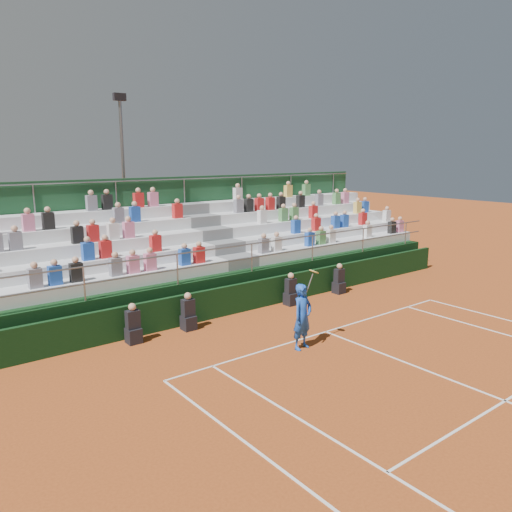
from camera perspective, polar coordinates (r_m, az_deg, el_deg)
ground at (r=15.56m, az=8.00°, el=-8.59°), size 90.00×90.00×0.00m
courtside_wall at (r=17.66m, az=0.60°, el=-4.29°), size 20.00×0.15×1.00m
line_officials at (r=16.78m, az=-0.97°, el=-5.24°), size 8.93×0.40×1.19m
grandstand at (r=20.08m, az=-5.15°, el=-0.69°), size 20.00×5.20×4.40m
tennis_player at (r=13.93m, az=5.33°, el=-6.90°), size 0.90×0.55×2.22m
floodlight_mast at (r=25.83m, az=-14.95°, el=9.97°), size 0.60×0.25×8.19m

